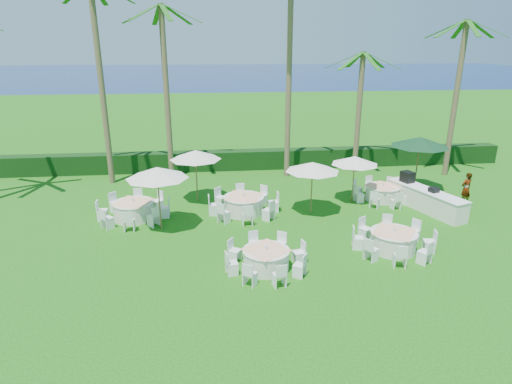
{
  "coord_description": "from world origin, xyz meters",
  "views": [
    {
      "loc": [
        -2.24,
        -14.6,
        7.53
      ],
      "look_at": [
        -0.23,
        3.49,
        1.3
      ],
      "focal_mm": 30.0,
      "sensor_mm": 36.0,
      "label": 1
    }
  ],
  "objects_px": {
    "umbrella_c": "(195,155)",
    "buffet_table": "(424,198)",
    "banquet_table_e": "(244,204)",
    "banquet_table_d": "(134,210)",
    "umbrella_green": "(420,142)",
    "banquet_table_f": "(382,193)",
    "staff_person": "(466,189)",
    "umbrella_a": "(157,173)",
    "umbrella_d": "(355,160)",
    "banquet_table_b": "(266,258)",
    "banquet_table_c": "(393,240)",
    "umbrella_b": "(313,167)"
  },
  "relations": [
    {
      "from": "umbrella_c",
      "to": "buffet_table",
      "type": "relative_size",
      "value": 0.6
    },
    {
      "from": "banquet_table_e",
      "to": "umbrella_c",
      "type": "distance_m",
      "value": 3.53
    },
    {
      "from": "banquet_table_d",
      "to": "umbrella_green",
      "type": "bearing_deg",
      "value": 9.65
    },
    {
      "from": "banquet_table_f",
      "to": "staff_person",
      "type": "xyz_separation_m",
      "value": [
        3.87,
        -1.04,
        0.42
      ]
    },
    {
      "from": "banquet_table_d",
      "to": "banquet_table_f",
      "type": "bearing_deg",
      "value": 5.36
    },
    {
      "from": "umbrella_a",
      "to": "umbrella_d",
      "type": "height_order",
      "value": "umbrella_a"
    },
    {
      "from": "banquet_table_b",
      "to": "staff_person",
      "type": "height_order",
      "value": "staff_person"
    },
    {
      "from": "umbrella_green",
      "to": "buffet_table",
      "type": "bearing_deg",
      "value": -107.35
    },
    {
      "from": "staff_person",
      "to": "banquet_table_c",
      "type": "bearing_deg",
      "value": 21.86
    },
    {
      "from": "banquet_table_b",
      "to": "umbrella_c",
      "type": "xyz_separation_m",
      "value": [
        -2.56,
        7.31,
        2.05
      ]
    },
    {
      "from": "banquet_table_f",
      "to": "umbrella_a",
      "type": "relative_size",
      "value": 1.09
    },
    {
      "from": "banquet_table_e",
      "to": "umbrella_green",
      "type": "bearing_deg",
      "value": 13.81
    },
    {
      "from": "umbrella_d",
      "to": "banquet_table_e",
      "type": "bearing_deg",
      "value": -170.23
    },
    {
      "from": "umbrella_a",
      "to": "umbrella_green",
      "type": "distance_m",
      "value": 13.88
    },
    {
      "from": "umbrella_green",
      "to": "umbrella_a",
      "type": "bearing_deg",
      "value": -164.04
    },
    {
      "from": "banquet_table_b",
      "to": "banquet_table_d",
      "type": "height_order",
      "value": "banquet_table_d"
    },
    {
      "from": "banquet_table_d",
      "to": "banquet_table_c",
      "type": "bearing_deg",
      "value": -22.8
    },
    {
      "from": "banquet_table_d",
      "to": "buffet_table",
      "type": "relative_size",
      "value": 0.72
    },
    {
      "from": "umbrella_b",
      "to": "umbrella_d",
      "type": "height_order",
      "value": "umbrella_b"
    },
    {
      "from": "banquet_table_c",
      "to": "buffet_table",
      "type": "height_order",
      "value": "buffet_table"
    },
    {
      "from": "banquet_table_d",
      "to": "banquet_table_b",
      "type": "bearing_deg",
      "value": -44.37
    },
    {
      "from": "banquet_table_c",
      "to": "staff_person",
      "type": "height_order",
      "value": "staff_person"
    },
    {
      "from": "umbrella_b",
      "to": "staff_person",
      "type": "bearing_deg",
      "value": 2.31
    },
    {
      "from": "banquet_table_f",
      "to": "umbrella_d",
      "type": "relative_size",
      "value": 1.27
    },
    {
      "from": "umbrella_b",
      "to": "umbrella_c",
      "type": "height_order",
      "value": "umbrella_c"
    },
    {
      "from": "banquet_table_f",
      "to": "buffet_table",
      "type": "height_order",
      "value": "buffet_table"
    },
    {
      "from": "banquet_table_e",
      "to": "staff_person",
      "type": "relative_size",
      "value": 2.04
    },
    {
      "from": "umbrella_b",
      "to": "umbrella_green",
      "type": "xyz_separation_m",
      "value": [
        6.45,
        2.7,
        0.44
      ]
    },
    {
      "from": "banquet_table_b",
      "to": "umbrella_b",
      "type": "distance_m",
      "value": 6.11
    },
    {
      "from": "banquet_table_e",
      "to": "umbrella_c",
      "type": "relative_size",
      "value": 1.25
    },
    {
      "from": "banquet_table_b",
      "to": "banquet_table_e",
      "type": "distance_m",
      "value": 5.43
    },
    {
      "from": "banquet_table_f",
      "to": "umbrella_b",
      "type": "bearing_deg",
      "value": -161.53
    },
    {
      "from": "banquet_table_d",
      "to": "umbrella_b",
      "type": "bearing_deg",
      "value": -1.42
    },
    {
      "from": "umbrella_c",
      "to": "umbrella_b",
      "type": "bearing_deg",
      "value": -22.44
    },
    {
      "from": "umbrella_d",
      "to": "umbrella_green",
      "type": "xyz_separation_m",
      "value": [
        4.0,
        1.4,
        0.54
      ]
    },
    {
      "from": "umbrella_a",
      "to": "umbrella_b",
      "type": "relative_size",
      "value": 1.1
    },
    {
      "from": "banquet_table_e",
      "to": "banquet_table_f",
      "type": "distance_m",
      "value": 7.3
    },
    {
      "from": "banquet_table_d",
      "to": "banquet_table_e",
      "type": "xyz_separation_m",
      "value": [
        5.06,
        0.13,
        0.01
      ]
    },
    {
      "from": "umbrella_d",
      "to": "umbrella_a",
      "type": "bearing_deg",
      "value": -165.48
    },
    {
      "from": "banquet_table_c",
      "to": "banquet_table_d",
      "type": "xyz_separation_m",
      "value": [
        -10.48,
        4.41,
        0.02
      ]
    },
    {
      "from": "banquet_table_b",
      "to": "banquet_table_e",
      "type": "xyz_separation_m",
      "value": [
        -0.34,
        5.42,
        0.05
      ]
    },
    {
      "from": "banquet_table_e",
      "to": "umbrella_b",
      "type": "relative_size",
      "value": 1.32
    },
    {
      "from": "umbrella_green",
      "to": "banquet_table_d",
      "type": "bearing_deg",
      "value": -170.35
    },
    {
      "from": "banquet_table_e",
      "to": "buffet_table",
      "type": "height_order",
      "value": "buffet_table"
    },
    {
      "from": "umbrella_a",
      "to": "umbrella_b",
      "type": "bearing_deg",
      "value": 9.19
    },
    {
      "from": "banquet_table_d",
      "to": "staff_person",
      "type": "relative_size",
      "value": 1.98
    },
    {
      "from": "buffet_table",
      "to": "umbrella_d",
      "type": "bearing_deg",
      "value": 155.76
    },
    {
      "from": "banquet_table_e",
      "to": "umbrella_green",
      "type": "distance_m",
      "value": 10.16
    },
    {
      "from": "umbrella_c",
      "to": "staff_person",
      "type": "relative_size",
      "value": 1.63
    },
    {
      "from": "umbrella_c",
      "to": "banquet_table_e",
      "type": "bearing_deg",
      "value": -40.39
    }
  ]
}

